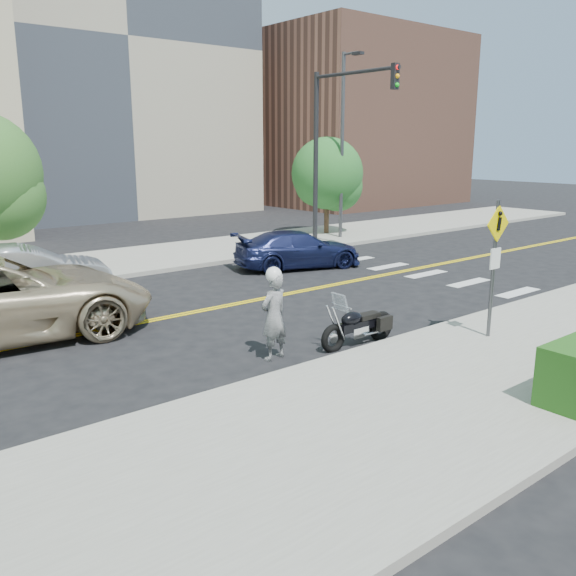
# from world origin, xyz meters

# --- Properties ---
(ground_plane) EXTENTS (120.00, 120.00, 0.00)m
(ground_plane) POSITION_xyz_m (0.00, 0.00, 0.00)
(ground_plane) COLOR black
(ground_plane) RESTS_ON ground
(sidewalk_near) EXTENTS (60.00, 5.00, 0.15)m
(sidewalk_near) POSITION_xyz_m (0.00, -7.50, 0.07)
(sidewalk_near) COLOR #9E9B91
(sidewalk_near) RESTS_ON ground_plane
(sidewalk_far) EXTENTS (60.00, 5.00, 0.15)m
(sidewalk_far) POSITION_xyz_m (0.00, 7.50, 0.07)
(sidewalk_far) COLOR #9E9B91
(sidewalk_far) RESTS_ON ground_plane
(building_mid) EXTENTS (18.00, 14.00, 20.00)m
(building_mid) POSITION_xyz_m (8.00, 26.00, 10.00)
(building_mid) COLOR #A39984
(building_mid) RESTS_ON ground_plane
(building_right) EXTENTS (14.00, 12.00, 12.00)m
(building_right) POSITION_xyz_m (26.00, 20.00, 6.00)
(building_right) COLOR #8C5947
(building_right) RESTS_ON ground_plane
(lamp_post) EXTENTS (0.16, 0.16, 8.00)m
(lamp_post) POSITION_xyz_m (12.00, 6.50, 4.15)
(lamp_post) COLOR #4C4C51
(lamp_post) RESTS_ON sidewalk_far
(traffic_light) EXTENTS (0.28, 4.50, 7.00)m
(traffic_light) POSITION_xyz_m (10.00, 5.08, 4.67)
(traffic_light) COLOR black
(traffic_light) RESTS_ON sidewalk_far
(pedestrian_sign) EXTENTS (0.78, 0.08, 3.00)m
(pedestrian_sign) POSITION_xyz_m (4.20, -6.31, 1.96)
(pedestrian_sign) COLOR #4C4C51
(pedestrian_sign) RESTS_ON sidewalk_near
(motorcyclist) EXTENTS (0.72, 0.53, 1.93)m
(motorcyclist) POSITION_xyz_m (-0.13, -4.13, 0.96)
(motorcyclist) COLOR #B3B2B8
(motorcyclist) RESTS_ON ground
(motorcycle) EXTENTS (2.05, 0.65, 1.24)m
(motorcycle) POSITION_xyz_m (1.88, -4.57, 0.62)
(motorcycle) COLOR black
(motorcycle) RESTS_ON ground
(parked_car_silver) EXTENTS (4.88, 2.53, 1.53)m
(parked_car_silver) POSITION_xyz_m (-2.54, 4.20, 0.77)
(parked_car_silver) COLOR #B3B5BC
(parked_car_silver) RESTS_ON ground
(parked_car_blue) EXTENTS (4.90, 3.13, 1.32)m
(parked_car_blue) POSITION_xyz_m (6.35, 2.80, 0.66)
(parked_car_blue) COLOR #19204D
(parked_car_blue) RESTS_ON ground
(tree_far_b) EXTENTS (3.35, 3.35, 4.64)m
(tree_far_b) POSITION_xyz_m (12.36, 7.83, 2.96)
(tree_far_b) COLOR #382619
(tree_far_b) RESTS_ON ground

